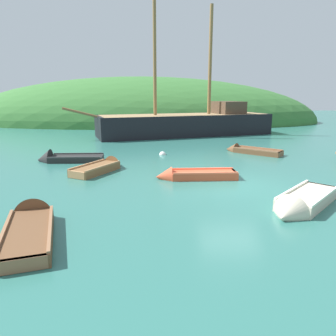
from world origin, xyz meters
TOP-DOWN VIEW (x-y plane):
  - ground_plane at (0.00, 0.00)m, footprint 120.00×120.00m
  - shore_hill at (-6.37, 30.28)m, footprint 46.54×20.25m
  - sailing_ship at (-0.92, 16.24)m, footprint 17.79×8.93m
  - rowboat_far at (-5.76, 2.49)m, footprint 2.33×3.30m
  - rowboat_portside at (-8.28, 4.68)m, footprint 3.57×1.38m
  - rowboat_center at (1.73, -2.68)m, footprint 3.29×3.49m
  - rowboat_outer_right at (-1.55, 1.02)m, footprint 3.57×1.11m
  - rowboat_near_dock at (-6.28, -4.47)m, footprint 2.25×3.94m
  - rowboat_outer_left at (2.48, 7.22)m, footprint 3.39×2.95m
  - buoy_white at (-2.92, 6.62)m, footprint 0.41×0.41m

SIDE VIEW (x-z plane):
  - ground_plane at x=0.00m, z-range 0.00..0.00m
  - shore_hill at x=-6.37m, z-range -5.79..5.79m
  - buoy_white at x=-2.92m, z-range -0.20..0.20m
  - rowboat_portside at x=-8.28m, z-range -0.50..0.68m
  - rowboat_outer_left at x=2.48m, z-range -0.36..0.54m
  - rowboat_outer_right at x=-1.55m, z-range -0.34..0.55m
  - rowboat_near_dock at x=-6.28m, z-range -0.44..0.65m
  - rowboat_far at x=-5.76m, z-range -0.37..0.60m
  - rowboat_center at x=1.73m, z-range -0.41..0.68m
  - sailing_ship at x=-0.92m, z-range -5.74..7.11m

